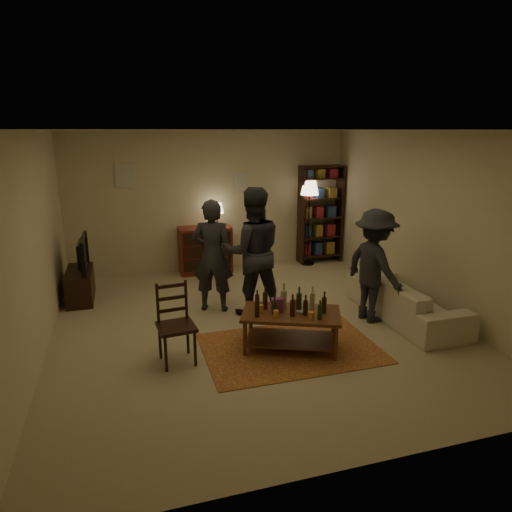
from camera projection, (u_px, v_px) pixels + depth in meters
name	position (u px, v px, depth m)	size (l,w,h in m)	color
floor	(255.00, 325.00, 6.55)	(6.00, 6.00, 0.00)	#C6B793
room_shell	(177.00, 179.00, 8.64)	(6.00, 6.00, 6.00)	beige
rug	(290.00, 348.00, 5.83)	(2.20, 1.50, 0.01)	maroon
coffee_table	(291.00, 317.00, 5.73)	(1.38, 1.09, 0.84)	#5F2B1B
dining_chair	(175.00, 320.00, 5.42)	(0.47, 0.47, 0.98)	black
tv_stand	(80.00, 277.00, 7.43)	(0.40, 1.00, 1.06)	black
dresser	(206.00, 249.00, 8.88)	(1.00, 0.50, 1.36)	maroon
bookshelf	(320.00, 213.00, 9.46)	(0.90, 0.34, 2.02)	black
floor_lamp	(310.00, 194.00, 9.14)	(0.36, 0.36, 1.73)	black
sofa	(405.00, 299.00, 6.71)	(2.08, 0.81, 0.61)	beige
person_left	(212.00, 256.00, 6.89)	(0.63, 0.41, 1.73)	#292830
person_right	(252.00, 252.00, 6.73)	(0.93, 0.73, 1.92)	#27272F
person_by_sofa	(374.00, 266.00, 6.52)	(1.06, 0.61, 1.64)	#24232B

